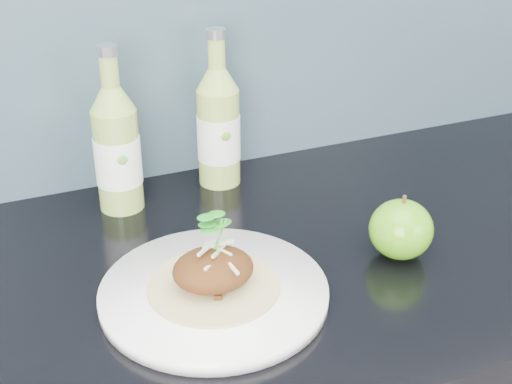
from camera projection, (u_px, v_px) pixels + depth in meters
dinner_plate at (214, 293)px, 0.86m from camera, size 0.33×0.33×0.02m
pork_taco at (213, 267)px, 0.84m from camera, size 0.16×0.16×0.10m
green_apple at (401, 229)px, 0.93m from camera, size 0.11×0.11×0.09m
cider_bottle_left at (117, 149)px, 1.02m from camera, size 0.08×0.08×0.25m
cider_bottle_right at (219, 127)px, 1.09m from camera, size 0.08×0.08×0.25m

